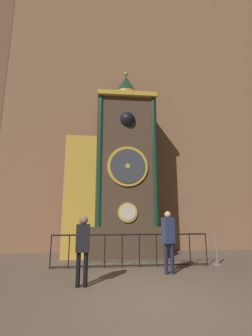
{
  "coord_description": "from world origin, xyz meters",
  "views": [
    {
      "loc": [
        -0.97,
        -4.72,
        1.77
      ],
      "look_at": [
        -0.08,
        5.03,
        3.71
      ],
      "focal_mm": 24.0,
      "sensor_mm": 36.0,
      "label": 1
    }
  ],
  "objects_px": {
    "visitor_near": "(83,243)",
    "visitor_far": "(168,236)",
    "stanchion_post": "(217,256)",
    "clock_tower": "(117,174)"
  },
  "relations": [
    {
      "from": "clock_tower",
      "to": "visitor_far",
      "type": "distance_m",
      "value": 3.96
    },
    {
      "from": "visitor_near",
      "to": "visitor_far",
      "type": "height_order",
      "value": "visitor_far"
    },
    {
      "from": "clock_tower",
      "to": "visitor_far",
      "type": "height_order",
      "value": "clock_tower"
    },
    {
      "from": "clock_tower",
      "to": "visitor_far",
      "type": "relative_size",
      "value": 4.7
    },
    {
      "from": "clock_tower",
      "to": "visitor_near",
      "type": "distance_m",
      "value": 4.6
    },
    {
      "from": "clock_tower",
      "to": "stanchion_post",
      "type": "relative_size",
      "value": 8.82
    },
    {
      "from": "visitor_near",
      "to": "visitor_far",
      "type": "xyz_separation_m",
      "value": [
        2.45,
        0.94,
        0.06
      ]
    },
    {
      "from": "visitor_near",
      "to": "visitor_far",
      "type": "bearing_deg",
      "value": 16.97
    },
    {
      "from": "visitor_far",
      "to": "visitor_near",
      "type": "bearing_deg",
      "value": -178.17
    },
    {
      "from": "visitor_near",
      "to": "stanchion_post",
      "type": "distance_m",
      "value": 4.86
    }
  ]
}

